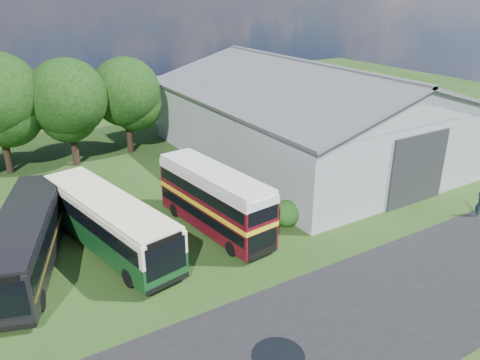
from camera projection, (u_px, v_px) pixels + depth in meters
ground at (267, 304)px, 22.07m from camera, size 120.00×120.00×0.00m
asphalt_road at (359, 318)px, 21.15m from camera, size 60.00×8.00×0.02m
puddle at (278, 356)px, 18.98m from camera, size 2.20×2.20×0.01m
storage_shed at (306, 108)px, 40.30m from camera, size 18.80×24.80×8.15m
tree_right_a at (68, 98)px, 37.18m from camera, size 6.26×6.26×8.83m
tree_right_b at (126, 92)px, 40.32m from camera, size 5.98×5.98×8.45m
shrub_front at (286, 224)px, 29.50m from camera, size 1.70×1.70×1.70m
shrub_mid at (268, 212)px, 31.07m from camera, size 1.60×1.60×1.60m
shrub_back at (252, 201)px, 32.65m from camera, size 1.80×1.80×1.80m
bus_green_single at (109, 222)px, 26.20m from camera, size 4.80×11.66×3.13m
bus_maroon_double at (214, 201)px, 28.16m from camera, size 3.31×9.27×3.90m
bus_dark_single at (27, 239)px, 24.43m from camera, size 6.17×11.53×3.11m
visitor_a at (479, 204)px, 30.27m from camera, size 0.74×0.67×1.69m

